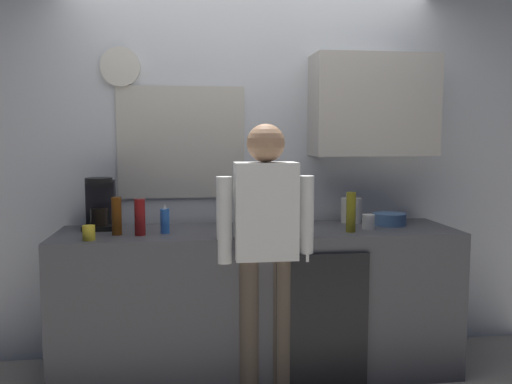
# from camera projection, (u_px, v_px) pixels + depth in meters

# --- Properties ---
(kitchen_counter) EXTENTS (2.52, 0.64, 0.94)m
(kitchen_counter) POSITION_uv_depth(u_px,v_px,m) (259.00, 301.00, 3.45)
(kitchen_counter) COLOR #4C4C51
(kitchen_counter) RESTS_ON ground_plane
(dishwasher_panel) EXTENTS (0.56, 0.02, 0.84)m
(dishwasher_panel) POSITION_uv_depth(u_px,v_px,m) (322.00, 324.00, 3.17)
(dishwasher_panel) COLOR black
(dishwasher_panel) RESTS_ON ground_plane
(back_wall_assembly) EXTENTS (4.12, 0.42, 2.60)m
(back_wall_assembly) POSITION_uv_depth(u_px,v_px,m) (266.00, 159.00, 3.77)
(back_wall_assembly) COLOR silver
(back_wall_assembly) RESTS_ON ground_plane
(coffee_maker) EXTENTS (0.20, 0.20, 0.33)m
(coffee_maker) POSITION_uv_depth(u_px,v_px,m) (100.00, 206.00, 3.43)
(coffee_maker) COLOR black
(coffee_maker) RESTS_ON kitchen_counter
(bottle_amber_beer) EXTENTS (0.06, 0.06, 0.23)m
(bottle_amber_beer) POSITION_uv_depth(u_px,v_px,m) (117.00, 216.00, 3.21)
(bottle_amber_beer) COLOR brown
(bottle_amber_beer) RESTS_ON kitchen_counter
(bottle_red_vinegar) EXTENTS (0.06, 0.06, 0.22)m
(bottle_red_vinegar) POSITION_uv_depth(u_px,v_px,m) (140.00, 217.00, 3.20)
(bottle_red_vinegar) COLOR maroon
(bottle_red_vinegar) RESTS_ON kitchen_counter
(bottle_dark_sauce) EXTENTS (0.06, 0.06, 0.18)m
(bottle_dark_sauce) POSITION_uv_depth(u_px,v_px,m) (224.00, 212.00, 3.57)
(bottle_dark_sauce) COLOR black
(bottle_dark_sauce) RESTS_ON kitchen_counter
(bottle_olive_oil) EXTENTS (0.06, 0.06, 0.25)m
(bottle_olive_oil) POSITION_uv_depth(u_px,v_px,m) (351.00, 212.00, 3.31)
(bottle_olive_oil) COLOR olive
(bottle_olive_oil) RESTS_ON kitchen_counter
(cup_white_mug) EXTENTS (0.08, 0.08, 0.10)m
(cup_white_mug) POSITION_uv_depth(u_px,v_px,m) (368.00, 222.00, 3.42)
(cup_white_mug) COLOR white
(cup_white_mug) RESTS_ON kitchen_counter
(cup_yellow_cup) EXTENTS (0.07, 0.07, 0.09)m
(cup_yellow_cup) POSITION_uv_depth(u_px,v_px,m) (89.00, 233.00, 3.05)
(cup_yellow_cup) COLOR yellow
(cup_yellow_cup) RESTS_ON kitchen_counter
(mixing_bowl) EXTENTS (0.22, 0.22, 0.08)m
(mixing_bowl) POSITION_uv_depth(u_px,v_px,m) (389.00, 219.00, 3.58)
(mixing_bowl) COLOR #4C72A5
(mixing_bowl) RESTS_ON kitchen_counter
(dish_soap) EXTENTS (0.06, 0.06, 0.18)m
(dish_soap) POSITION_uv_depth(u_px,v_px,m) (165.00, 221.00, 3.27)
(dish_soap) COLOR blue
(dish_soap) RESTS_ON kitchen_counter
(storage_canister) EXTENTS (0.14, 0.14, 0.17)m
(storage_canister) POSITION_uv_depth(u_px,v_px,m) (351.00, 210.00, 3.69)
(storage_canister) COLOR silver
(storage_canister) RESTS_ON kitchen_counter
(person_at_sink) EXTENTS (0.57, 0.22, 1.60)m
(person_at_sink) POSITION_uv_depth(u_px,v_px,m) (266.00, 237.00, 3.11)
(person_at_sink) COLOR brown
(person_at_sink) RESTS_ON ground_plane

